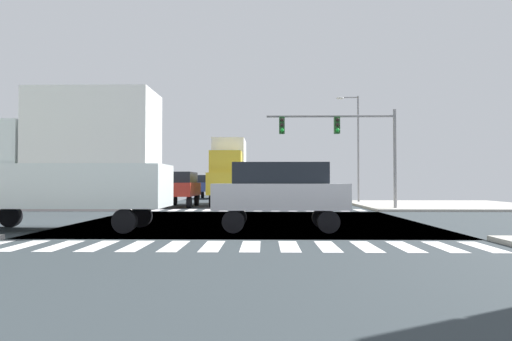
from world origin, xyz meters
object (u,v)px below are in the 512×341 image
object	(u,v)px
box_truck_nearside_1	(71,157)
box_truck_middle_2	(229,170)
pickup_outer_1	(244,185)
suv_inner_5	(182,186)
street_lamp	(355,139)
suv_queued_2	(280,190)
suv_leading_3	(208,185)
sedan_crossing_1	(241,187)
traffic_signal_mast	(343,135)

from	to	relation	value
box_truck_nearside_1	box_truck_middle_2	world-z (taller)	same
pickup_outer_1	suv_inner_5	size ratio (longest dim) A/B	1.11
street_lamp	suv_queued_2	world-z (taller)	street_lamp
suv_leading_3	suv_queued_2	bearing A→B (deg)	102.14
sedan_crossing_1	suv_queued_2	xyz separation A→B (m)	(3.15, -33.16, 0.28)
box_truck_nearside_1	suv_queued_2	bearing A→B (deg)	-90.00
box_truck_middle_2	suv_leading_3	bearing A→B (deg)	-75.51
suv_inner_5	traffic_signal_mast	bearing A→B (deg)	161.63
suv_queued_2	suv_leading_3	bearing A→B (deg)	12.14
box_truck_nearside_1	suv_inner_5	xyz separation A→B (m)	(1.19, 14.42, -1.17)
suv_queued_2	pickup_outer_1	size ratio (longest dim) A/B	0.90
box_truck_nearside_1	sedan_crossing_1	distance (m)	33.46
suv_queued_2	suv_inner_5	distance (m)	15.67
sedan_crossing_1	street_lamp	bearing A→B (deg)	125.02
traffic_signal_mast	box_truck_middle_2	distance (m)	9.62
suv_leading_3	pickup_outer_1	size ratio (longest dim) A/B	0.90
box_truck_middle_2	suv_inner_5	size ratio (longest dim) A/B	1.57
box_truck_nearside_1	suv_inner_5	size ratio (longest dim) A/B	1.57
sedan_crossing_1	box_truck_middle_2	world-z (taller)	box_truck_middle_2
street_lamp	suv_queued_2	size ratio (longest dim) A/B	1.83
street_lamp	sedan_crossing_1	size ratio (longest dim) A/B	1.96
box_truck_middle_2	suv_inner_5	world-z (taller)	box_truck_middle_2
sedan_crossing_1	suv_leading_3	bearing A→B (deg)	56.80
sedan_crossing_1	suv_queued_2	size ratio (longest dim) A/B	0.93
sedan_crossing_1	pickup_outer_1	world-z (taller)	pickup_outer_1
street_lamp	suv_inner_5	bearing A→B (deg)	-159.26
box_truck_nearside_1	sedan_crossing_1	xyz separation A→B (m)	(4.19, 33.16, -1.45)
suv_leading_3	box_truck_middle_2	distance (m)	12.05
street_lamp	box_truck_nearside_1	world-z (taller)	street_lamp
sedan_crossing_1	pickup_outer_1	distance (m)	7.44
suv_inner_5	suv_queued_2	bearing A→B (deg)	113.10
suv_inner_5	sedan_crossing_1	bearing A→B (deg)	-99.09
traffic_signal_mast	suv_leading_3	size ratio (longest dim) A/B	1.69
pickup_outer_1	suv_inner_5	bearing A→B (deg)	83.46
sedan_crossing_1	box_truck_middle_2	xyz separation A→B (m)	(-0.00, -16.19, 1.45)
sedan_crossing_1	pickup_outer_1	size ratio (longest dim) A/B	0.84
traffic_signal_mast	suv_leading_3	world-z (taller)	traffic_signal_mast
sedan_crossing_1	suv_queued_2	world-z (taller)	suv_queued_2
box_truck_middle_2	traffic_signal_mast	bearing A→B (deg)	140.71
traffic_signal_mast	sedan_crossing_1	size ratio (longest dim) A/B	1.80
traffic_signal_mast	suv_queued_2	world-z (taller)	traffic_signal_mast
suv_leading_3	street_lamp	bearing A→B (deg)	143.80
traffic_signal_mast	street_lamp	xyz separation A→B (m)	(2.45, 8.25, 0.52)
pickup_outer_1	box_truck_nearside_1	bearing A→B (deg)	84.11
traffic_signal_mast	sedan_crossing_1	xyz separation A→B (m)	(-7.30, 22.16, -3.36)
box_truck_nearside_1	sedan_crossing_1	size ratio (longest dim) A/B	1.67
traffic_signal_mast	box_truck_nearside_1	xyz separation A→B (m)	(-11.49, -11.00, -1.92)
box_truck_nearside_1	suv_inner_5	distance (m)	14.51
street_lamp	suv_inner_5	distance (m)	14.10
box_truck_nearside_1	suv_queued_2	size ratio (longest dim) A/B	1.57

